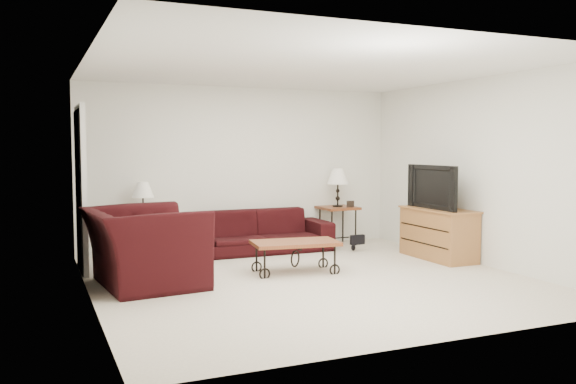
# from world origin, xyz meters

# --- Properties ---
(ground) EXTENTS (5.00, 5.00, 0.00)m
(ground) POSITION_xyz_m (0.00, 0.00, 0.00)
(ground) COLOR silver
(ground) RESTS_ON ground
(wall_back) EXTENTS (5.00, 0.02, 2.50)m
(wall_back) POSITION_xyz_m (0.00, 2.50, 1.25)
(wall_back) COLOR white
(wall_back) RESTS_ON ground
(wall_front) EXTENTS (5.00, 0.02, 2.50)m
(wall_front) POSITION_xyz_m (0.00, -2.50, 1.25)
(wall_front) COLOR white
(wall_front) RESTS_ON ground
(wall_left) EXTENTS (0.02, 5.00, 2.50)m
(wall_left) POSITION_xyz_m (-2.50, 0.00, 1.25)
(wall_left) COLOR white
(wall_left) RESTS_ON ground
(wall_right) EXTENTS (0.02, 5.00, 2.50)m
(wall_right) POSITION_xyz_m (2.50, 0.00, 1.25)
(wall_right) COLOR white
(wall_right) RESTS_ON ground
(ceiling) EXTENTS (5.00, 5.00, 0.00)m
(ceiling) POSITION_xyz_m (0.00, 0.00, 2.50)
(ceiling) COLOR white
(ceiling) RESTS_ON wall_back
(doorway) EXTENTS (0.08, 0.94, 2.04)m
(doorway) POSITION_xyz_m (-2.47, 1.65, 1.02)
(doorway) COLOR black
(doorway) RESTS_ON ground
(sofa) EXTENTS (2.14, 0.84, 0.63)m
(sofa) POSITION_xyz_m (0.10, 2.02, 0.31)
(sofa) COLOR black
(sofa) RESTS_ON ground
(side_table_left) EXTENTS (0.57, 0.57, 0.54)m
(side_table_left) POSITION_xyz_m (-1.59, 2.20, 0.27)
(side_table_left) COLOR brown
(side_table_left) RESTS_ON ground
(side_table_right) EXTENTS (0.58, 0.58, 0.61)m
(side_table_right) POSITION_xyz_m (1.52, 2.20, 0.31)
(side_table_right) COLOR brown
(side_table_right) RESTS_ON ground
(lamp_left) EXTENTS (0.35, 0.35, 0.54)m
(lamp_left) POSITION_xyz_m (-1.59, 2.20, 0.81)
(lamp_left) COLOR black
(lamp_left) RESTS_ON side_table_left
(lamp_right) EXTENTS (0.36, 0.36, 0.61)m
(lamp_right) POSITION_xyz_m (1.52, 2.20, 0.92)
(lamp_right) COLOR black
(lamp_right) RESTS_ON side_table_right
(photo_frame_left) EXTENTS (0.11, 0.05, 0.09)m
(photo_frame_left) POSITION_xyz_m (-1.74, 2.05, 0.59)
(photo_frame_left) COLOR black
(photo_frame_left) RESTS_ON side_table_left
(photo_frame_right) EXTENTS (0.12, 0.04, 0.10)m
(photo_frame_right) POSITION_xyz_m (1.67, 2.05, 0.67)
(photo_frame_right) COLOR black
(photo_frame_right) RESTS_ON side_table_right
(coffee_table) EXTENTS (1.13, 0.71, 0.40)m
(coffee_table) POSITION_xyz_m (-0.01, 0.44, 0.20)
(coffee_table) COLOR brown
(coffee_table) RESTS_ON ground
(armchair) EXTENTS (1.33, 1.48, 0.89)m
(armchair) POSITION_xyz_m (-1.88, 0.48, 0.44)
(armchair) COLOR black
(armchair) RESTS_ON ground
(throw_pillow) EXTENTS (0.15, 0.41, 0.40)m
(throw_pillow) POSITION_xyz_m (-1.72, 0.43, 0.52)
(throw_pillow) COLOR #B13816
(throw_pillow) RESTS_ON armchair
(tv_stand) EXTENTS (0.49, 1.19, 0.71)m
(tv_stand) POSITION_xyz_m (2.23, 0.52, 0.36)
(tv_stand) COLOR #9E653A
(tv_stand) RESTS_ON ground
(television) EXTENTS (0.14, 1.06, 0.61)m
(television) POSITION_xyz_m (2.21, 0.52, 1.02)
(television) COLOR black
(television) RESTS_ON tv_stand
(backpack) EXTENTS (0.38, 0.31, 0.45)m
(backpack) POSITION_xyz_m (1.45, 1.57, 0.23)
(backpack) COLOR black
(backpack) RESTS_ON ground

